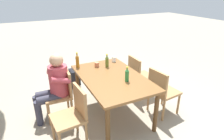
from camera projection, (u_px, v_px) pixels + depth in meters
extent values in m
plane|color=gray|center=(112.00, 114.00, 3.52)|extent=(24.00, 24.00, 0.00)
cube|color=brown|center=(112.00, 78.00, 3.22)|extent=(1.58, 0.99, 0.04)
cylinder|color=brown|center=(156.00, 112.00, 2.95)|extent=(0.07, 0.07, 0.72)
cylinder|color=brown|center=(115.00, 77.00, 4.13)|extent=(0.07, 0.07, 0.72)
cylinder|color=brown|center=(108.00, 128.00, 2.62)|extent=(0.07, 0.07, 0.72)
cylinder|color=brown|center=(78.00, 85.00, 3.79)|extent=(0.07, 0.07, 0.72)
cube|color=#A37547|center=(58.00, 95.00, 3.28)|extent=(0.46, 0.46, 0.04)
cube|color=#A37547|center=(68.00, 81.00, 3.27)|extent=(0.42, 0.06, 0.42)
cylinder|color=#A37547|center=(47.00, 103.00, 3.46)|extent=(0.04, 0.04, 0.41)
cylinder|color=#A37547|center=(49.00, 115.00, 3.14)|extent=(0.04, 0.04, 0.41)
cylinder|color=#A37547|center=(68.00, 99.00, 3.60)|extent=(0.04, 0.04, 0.41)
cylinder|color=#A37547|center=(72.00, 110.00, 3.28)|extent=(0.04, 0.04, 0.41)
cube|color=#A37547|center=(142.00, 76.00, 3.99)|extent=(0.44, 0.44, 0.04)
cube|color=#A37547|center=(134.00, 68.00, 3.82)|extent=(0.42, 0.04, 0.42)
cylinder|color=#A37547|center=(154.00, 88.00, 4.00)|extent=(0.04, 0.04, 0.41)
cylinder|color=#A37547|center=(144.00, 81.00, 4.31)|extent=(0.04, 0.04, 0.41)
cylinder|color=#A37547|center=(139.00, 92.00, 3.85)|extent=(0.04, 0.04, 0.41)
cylinder|color=#A37547|center=(129.00, 84.00, 4.16)|extent=(0.04, 0.04, 0.41)
cube|color=#A37547|center=(164.00, 92.00, 3.41)|extent=(0.48, 0.48, 0.04)
cube|color=#A37547|center=(158.00, 83.00, 3.22)|extent=(0.42, 0.08, 0.42)
cylinder|color=#A37547|center=(178.00, 104.00, 3.44)|extent=(0.04, 0.04, 0.41)
cylinder|color=#A37547|center=(163.00, 95.00, 3.74)|extent=(0.04, 0.04, 0.41)
cylinder|color=#A37547|center=(163.00, 111.00, 3.25)|extent=(0.04, 0.04, 0.41)
cylinder|color=#A37547|center=(148.00, 101.00, 3.55)|extent=(0.04, 0.04, 0.41)
cube|color=#A37547|center=(68.00, 119.00, 2.70)|extent=(0.47, 0.47, 0.04)
cube|color=#A37547|center=(80.00, 101.00, 2.70)|extent=(0.42, 0.07, 0.42)
cylinder|color=#A37547|center=(53.00, 128.00, 2.85)|extent=(0.04, 0.04, 0.41)
cylinder|color=#A37547|center=(77.00, 120.00, 3.03)|extent=(0.04, 0.04, 0.41)
cylinder|color=#A37547|center=(87.00, 134.00, 2.73)|extent=(0.04, 0.04, 0.41)
cylinder|color=#B7424C|center=(59.00, 80.00, 3.19)|extent=(0.32, 0.32, 0.52)
sphere|color=tan|center=(56.00, 60.00, 3.05)|extent=(0.22, 0.22, 0.22)
cylinder|color=#383847|center=(48.00, 94.00, 3.29)|extent=(0.14, 0.40, 0.14)
cylinder|color=#383847|center=(38.00, 108.00, 3.30)|extent=(0.11, 0.11, 0.45)
cylinder|color=#B7424C|center=(56.00, 72.00, 3.32)|extent=(0.09, 0.31, 0.16)
cylinder|color=#383847|center=(49.00, 99.00, 3.14)|extent=(0.14, 0.40, 0.14)
cylinder|color=#383847|center=(39.00, 113.00, 3.15)|extent=(0.11, 0.11, 0.45)
cylinder|color=#B7424C|center=(61.00, 81.00, 3.01)|extent=(0.09, 0.31, 0.16)
cylinder|color=#566623|center=(107.00, 62.00, 3.58)|extent=(0.06, 0.06, 0.18)
cone|color=#566623|center=(107.00, 57.00, 3.54)|extent=(0.06, 0.06, 0.03)
cylinder|color=#566623|center=(107.00, 56.00, 3.53)|extent=(0.03, 0.03, 0.03)
cylinder|color=yellow|center=(107.00, 55.00, 3.52)|extent=(0.03, 0.03, 0.02)
cylinder|color=#287A38|center=(127.00, 76.00, 3.02)|extent=(0.06, 0.06, 0.18)
cone|color=#287A38|center=(127.00, 70.00, 2.98)|extent=(0.06, 0.06, 0.02)
cylinder|color=#287A38|center=(127.00, 69.00, 2.97)|extent=(0.03, 0.03, 0.02)
cylinder|color=yellow|center=(127.00, 67.00, 2.96)|extent=(0.03, 0.03, 0.02)
cylinder|color=#996019|center=(77.00, 62.00, 3.55)|extent=(0.06, 0.06, 0.21)
cone|color=#996019|center=(77.00, 56.00, 3.51)|extent=(0.06, 0.06, 0.03)
cylinder|color=#996019|center=(77.00, 54.00, 3.49)|extent=(0.03, 0.03, 0.03)
cylinder|color=yellow|center=(77.00, 53.00, 3.48)|extent=(0.03, 0.03, 0.02)
cylinder|color=#BC6B47|center=(97.00, 65.00, 3.60)|extent=(0.08, 0.08, 0.09)
cylinder|color=white|center=(114.00, 59.00, 3.84)|extent=(0.08, 0.08, 0.11)
cube|color=black|center=(74.00, 78.00, 4.42)|extent=(0.29, 0.15, 0.41)
cube|color=black|center=(78.00, 80.00, 4.49)|extent=(0.20, 0.06, 0.18)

